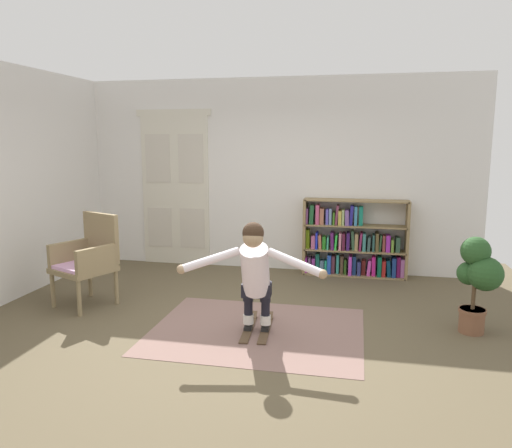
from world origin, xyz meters
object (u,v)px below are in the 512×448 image
Objects in this scene: person_skier at (255,269)px; potted_plant at (478,276)px; wicker_chair at (89,257)px; skis_pair at (257,327)px; bookshelf at (352,243)px.

potted_plant is at bearing 15.69° from person_skier.
wicker_chair is 2.26m from skis_pair.
potted_plant is at bearing 11.06° from skis_pair.
wicker_chair reaches higher than skis_pair.
potted_plant is at bearing 0.61° from wicker_chair.
bookshelf is 2.72m from person_skier.
skis_pair is 0.55× the size of person_skier.
bookshelf is 3.67m from wicker_chair.
person_skier is (-2.22, -0.62, 0.12)m from potted_plant.
potted_plant is 2.34m from skis_pair.
skis_pair is at bearing -111.52° from bookshelf.
bookshelf is 1.37× the size of wicker_chair.
person_skier is (2.17, -0.58, 0.13)m from wicker_chair.
wicker_chair is (-3.09, -1.97, 0.10)m from bookshelf.
person_skier reaches higher than potted_plant.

